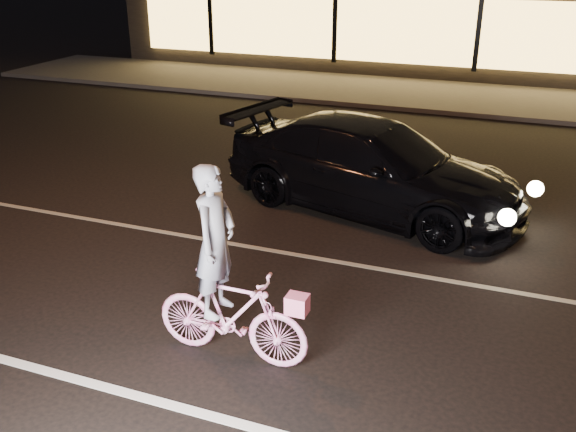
% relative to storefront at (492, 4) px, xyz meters
% --- Properties ---
extents(ground, '(90.00, 90.00, 0.00)m').
position_rel_storefront_xyz_m(ground, '(0.00, -18.97, -2.15)').
color(ground, black).
rests_on(ground, ground).
extents(lane_stripe_far, '(60.00, 0.10, 0.01)m').
position_rel_storefront_xyz_m(lane_stripe_far, '(0.00, -16.97, -2.14)').
color(lane_stripe_far, gray).
rests_on(lane_stripe_far, ground).
extents(sidewalk, '(30.00, 4.00, 0.12)m').
position_rel_storefront_xyz_m(sidewalk, '(0.00, -5.97, -2.09)').
color(sidewalk, '#383533').
rests_on(sidewalk, ground).
extents(storefront, '(25.40, 8.42, 4.20)m').
position_rel_storefront_xyz_m(storefront, '(0.00, 0.00, 0.00)').
color(storefront, black).
rests_on(storefront, ground).
extents(cyclist, '(1.73, 0.60, 2.18)m').
position_rel_storefront_xyz_m(cyclist, '(-0.91, -19.52, -1.37)').
color(cyclist, '#FF3CAB').
rests_on(cyclist, ground).
extents(sedan, '(5.46, 3.26, 1.48)m').
position_rel_storefront_xyz_m(sedan, '(-0.51, -14.87, -1.41)').
color(sedan, black).
rests_on(sedan, ground).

